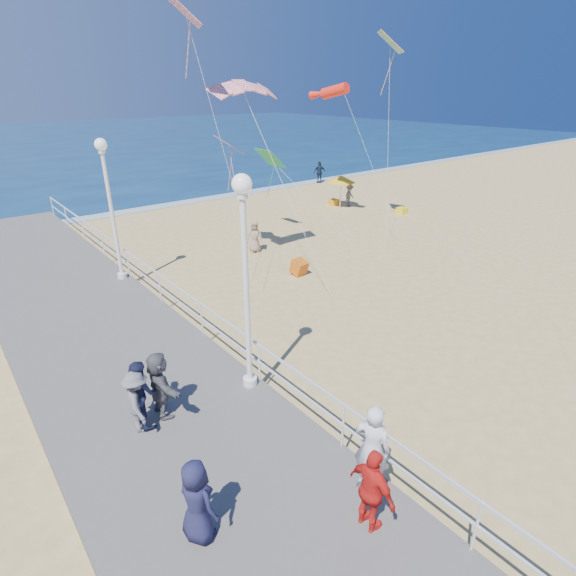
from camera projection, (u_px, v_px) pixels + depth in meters
ground at (385, 332)px, 14.72m from camera, size 160.00×160.00×0.00m
ocean at (12, 146)px, 60.92m from camera, size 160.00×90.00×0.05m
surf_line at (141, 210)px, 29.28m from camera, size 160.00×1.20×0.04m
boardwalk at (174, 427)px, 10.35m from camera, size 5.00×44.00×0.40m
railing at (259, 352)px, 11.32m from camera, size 0.05×42.00×0.55m
lamp_post_mid at (245, 266)px, 10.16m from camera, size 0.44×0.44×5.32m
lamp_post_far at (109, 196)px, 16.56m from camera, size 0.44×0.44×5.32m
woman_holding_toddler at (372, 448)px, 8.20m from camera, size 0.67×0.80×1.87m
toddler_held at (372, 427)px, 8.27m from camera, size 0.41×0.45×0.76m
spectator_2 at (137, 402)px, 9.70m from camera, size 0.73×1.05×1.49m
spectator_3 at (372, 491)px, 7.46m from camera, size 0.43×0.97×1.64m
spectator_4 at (197, 501)px, 7.31m from camera, size 0.69×0.88×1.59m
spectator_5 at (160, 385)px, 10.14m from camera, size 0.58×1.54×1.63m
spectator_7 at (140, 393)px, 9.88m from camera, size 0.72×0.86×1.61m
beach_walker_a at (349, 195)px, 29.90m from camera, size 1.06×0.81×1.46m
beach_walker_b at (320, 172)px, 37.09m from camera, size 1.12×0.71×1.77m
beach_walker_c at (255, 237)px, 21.57m from camera, size 0.88×0.82×1.52m
box_kite at (299, 269)px, 19.06m from camera, size 0.61×0.75×0.74m
beach_umbrella at (341, 179)px, 29.07m from camera, size 1.90×1.90×2.14m
beach_chair_left at (334, 202)px, 30.40m from camera, size 0.55×0.55×0.40m
beach_chair_right at (402, 211)px, 28.33m from camera, size 0.55×0.55×0.40m
kite_parafoil at (244, 85)px, 16.78m from camera, size 2.80×0.94×0.65m
kite_windsock at (335, 91)px, 23.39m from camera, size 0.99×2.61×1.07m
kite_diamond_pink at (229, 145)px, 19.33m from camera, size 1.47×1.59×0.71m
kite_diamond_multi at (390, 42)px, 20.90m from camera, size 1.84×1.86×0.93m
kite_diamond_green at (270, 158)px, 23.06m from camera, size 1.06×1.40×0.95m
kite_diamond_redwhite at (185, 12)px, 14.32m from camera, size 1.37×1.52×0.83m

